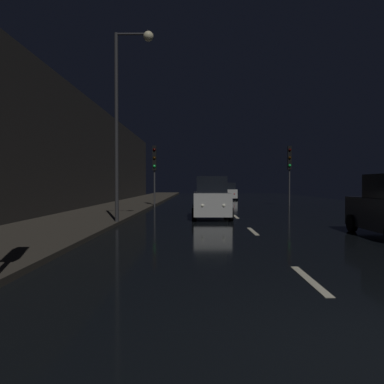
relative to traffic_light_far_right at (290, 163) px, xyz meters
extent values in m
cube|color=black|center=(-5.41, -2.05, -3.54)|extent=(27.82, 84.00, 0.02)
cube|color=#38332B|center=(-13.12, -2.05, -3.45)|extent=(4.40, 84.00, 0.15)
cube|color=#2D2B28|center=(-15.72, -5.55, 0.46)|extent=(0.80, 63.00, 7.98)
cube|color=beige|center=(-5.41, -23.55, -3.52)|extent=(0.16, 2.20, 0.01)
cube|color=beige|center=(-5.41, -16.42, -3.52)|extent=(0.16, 2.20, 0.01)
cube|color=beige|center=(-5.41, -10.13, -3.52)|extent=(0.16, 2.20, 0.01)
cylinder|color=#38383A|center=(0.00, 0.02, -2.05)|extent=(0.12, 0.12, 2.96)
cube|color=black|center=(0.00, 0.02, 0.38)|extent=(0.34, 0.37, 1.90)
sphere|color=black|center=(-0.02, -0.16, 1.01)|extent=(0.22, 0.22, 0.22)
sphere|color=black|center=(-0.02, -0.16, 0.38)|extent=(0.22, 0.22, 0.22)
sphere|color=#19D84C|center=(-0.02, -0.16, -0.25)|extent=(0.22, 0.22, 0.22)
cylinder|color=#38383A|center=(-10.82, -1.77, -2.12)|extent=(0.12, 0.12, 2.83)
cube|color=black|center=(-10.82, -1.77, 0.25)|extent=(0.33, 0.36, 1.90)
sphere|color=black|center=(-10.81, -1.94, 0.88)|extent=(0.22, 0.22, 0.22)
sphere|color=black|center=(-10.81, -1.94, 0.25)|extent=(0.22, 0.22, 0.22)
sphere|color=#19D84C|center=(-10.81, -1.94, -0.38)|extent=(0.22, 0.22, 0.22)
cylinder|color=#2D2D30|center=(-11.02, -14.33, 0.63)|extent=(0.16, 0.16, 8.31)
cylinder|color=#2D2D30|center=(-10.32, -14.33, 4.73)|extent=(1.40, 0.10, 0.10)
sphere|color=beige|center=(-9.62, -14.33, 4.63)|extent=(0.44, 0.44, 0.44)
cube|color=silver|center=(-6.77, -10.98, -2.75)|extent=(1.82, 4.24, 1.11)
cube|color=black|center=(-6.77, -10.83, -1.77)|extent=(1.54, 2.12, 0.85)
cylinder|color=black|center=(-5.88, -12.46, -3.21)|extent=(0.22, 0.65, 0.65)
cylinder|color=black|center=(-7.66, -12.46, -3.21)|extent=(0.22, 0.65, 0.65)
cylinder|color=black|center=(-5.88, -9.49, -3.21)|extent=(0.22, 0.65, 0.65)
cylinder|color=black|center=(-7.66, -9.49, -3.21)|extent=(0.22, 0.65, 0.65)
sphere|color=white|center=(-6.27, -13.06, -2.75)|extent=(0.18, 0.18, 0.18)
sphere|color=white|center=(-7.27, -13.06, -2.75)|extent=(0.18, 0.18, 0.18)
sphere|color=red|center=(-6.27, -8.90, -2.75)|extent=(0.18, 0.18, 0.18)
sphere|color=red|center=(-7.27, -8.90, -2.75)|extent=(0.18, 0.18, 0.18)
cylinder|color=black|center=(-1.67, -16.39, -3.21)|extent=(0.22, 0.63, 0.63)
sphere|color=slate|center=(-1.29, -15.80, -2.77)|extent=(0.18, 0.18, 0.18)
sphere|color=slate|center=(-0.31, -15.80, -2.77)|extent=(0.18, 0.18, 0.18)
cube|color=silver|center=(-3.92, 11.96, -2.85)|extent=(1.59, 3.71, 0.97)
cube|color=black|center=(-3.92, 11.83, -1.99)|extent=(1.35, 1.86, 0.74)
cylinder|color=black|center=(-4.70, 13.26, -3.25)|extent=(0.19, 0.57, 0.57)
cylinder|color=black|center=(-3.15, 13.26, -3.25)|extent=(0.19, 0.57, 0.57)
cylinder|color=black|center=(-4.70, 10.66, -3.25)|extent=(0.19, 0.57, 0.57)
cylinder|color=black|center=(-3.15, 10.66, -3.25)|extent=(0.19, 0.57, 0.57)
sphere|color=slate|center=(-4.36, 13.78, -2.85)|extent=(0.16, 0.16, 0.16)
sphere|color=slate|center=(-3.49, 13.78, -2.85)|extent=(0.16, 0.16, 0.16)
sphere|color=red|center=(-4.36, 10.14, -2.85)|extent=(0.16, 0.16, 0.16)
sphere|color=red|center=(-3.49, 10.14, -2.85)|extent=(0.16, 0.16, 0.16)
camera|label=1|loc=(-7.51, -30.53, -1.73)|focal=34.95mm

